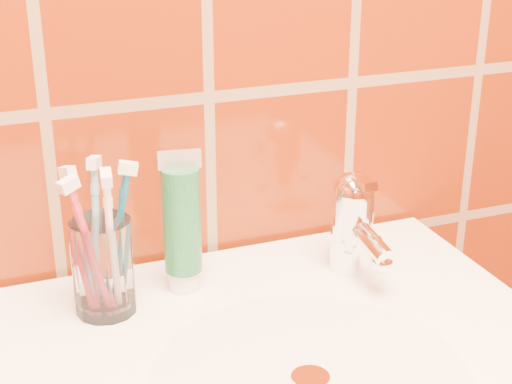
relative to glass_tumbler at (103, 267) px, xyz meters
name	(u,v)px	position (x,y,z in m)	size (l,w,h in m)	color
glass_tumbler	(103,267)	(0.00, 0.00, 0.00)	(0.06, 0.06, 0.10)	white
toothpaste_tube	(182,226)	(0.09, 0.02, 0.02)	(0.05, 0.04, 0.16)	white
faucet	(354,219)	(0.29, -0.01, 0.01)	(0.05, 0.11, 0.12)	white
toothbrush_0	(111,244)	(0.01, -0.02, 0.03)	(0.03, 0.06, 0.18)	white
toothbrush_1	(84,242)	(-0.02, 0.01, 0.03)	(0.04, 0.06, 0.16)	#AF2534
toothbrush_2	(117,237)	(0.02, 0.01, 0.03)	(0.06, 0.03, 0.17)	#0D516D
toothbrush_3	(96,235)	(0.00, 0.01, 0.03)	(0.03, 0.05, 0.17)	#73ABCC
toothbrush_4	(91,250)	(-0.01, -0.02, 0.03)	(0.06, 0.04, 0.17)	#BB283C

